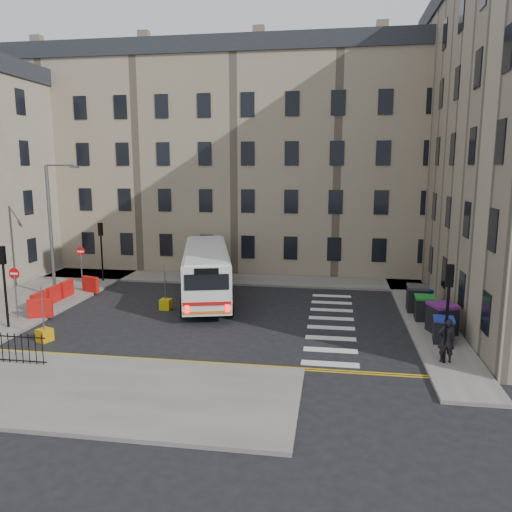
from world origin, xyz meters
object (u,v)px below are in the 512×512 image
(wheelie_bin_b, at_px, (442,318))
(wheelie_bin_e, at_px, (421,298))
(wheelie_bin_a, at_px, (443,330))
(wheelie_bin_d, at_px, (417,298))
(wheelie_bin_c, at_px, (424,308))
(pedestrian, at_px, (446,340))
(bollard_yellow, at_px, (166,304))
(bollard_chevron, at_px, (45,335))
(streetlamp, at_px, (51,229))
(bus, at_px, (206,270))

(wheelie_bin_b, distance_m, wheelie_bin_e, 4.19)
(wheelie_bin_a, relative_size, wheelie_bin_d, 0.79)
(wheelie_bin_c, xyz_separation_m, pedestrian, (-0.15, -5.87, 0.30))
(bollard_yellow, bearing_deg, wheelie_bin_a, -14.07)
(bollard_chevron, bearing_deg, wheelie_bin_a, 7.30)
(streetlamp, relative_size, wheelie_bin_e, 6.39)
(bus, distance_m, bollard_chevron, 10.54)
(pedestrian, xyz_separation_m, bollard_yellow, (-14.06, 6.09, -0.78))
(pedestrian, relative_size, bollard_yellow, 3.11)
(wheelie_bin_d, distance_m, pedestrian, 7.50)
(streetlamp, xyz_separation_m, wheelie_bin_d, (21.69, 0.11, -3.46))
(wheelie_bin_b, height_order, pedestrian, pedestrian)
(wheelie_bin_d, height_order, bollard_yellow, wheelie_bin_d)
(streetlamp, distance_m, bollard_chevron, 9.13)
(wheelie_bin_c, distance_m, wheelie_bin_d, 1.63)
(wheelie_bin_b, bearing_deg, pedestrian, -117.63)
(wheelie_bin_c, distance_m, bollard_yellow, 14.22)
(wheelie_bin_b, xyz_separation_m, bollard_chevron, (-18.53, -3.71, -0.57))
(wheelie_bin_b, xyz_separation_m, wheelie_bin_e, (-0.28, 4.18, -0.14))
(wheelie_bin_b, height_order, bollard_chevron, wheelie_bin_b)
(bollard_yellow, bearing_deg, streetlamp, 170.27)
(wheelie_bin_a, height_order, wheelie_bin_e, wheelie_bin_e)
(wheelie_bin_a, relative_size, bollard_yellow, 1.90)
(wheelie_bin_e, distance_m, pedestrian, 8.02)
(streetlamp, bearing_deg, wheelie_bin_c, -3.99)
(wheelie_bin_e, relative_size, bollard_chevron, 2.12)
(wheelie_bin_d, relative_size, bollard_chevron, 2.40)
(wheelie_bin_e, bearing_deg, wheelie_bin_c, -112.53)
(wheelie_bin_c, bearing_deg, wheelie_bin_e, 88.01)
(wheelie_bin_b, bearing_deg, bus, 139.93)
(wheelie_bin_a, distance_m, wheelie_bin_c, 3.42)
(streetlamp, bearing_deg, wheelie_bin_d, 0.28)
(streetlamp, bearing_deg, wheelie_bin_b, -9.09)
(pedestrian, bearing_deg, bus, -34.08)
(streetlamp, height_order, pedestrian, streetlamp)
(bus, bearing_deg, wheelie_bin_e, -19.16)
(streetlamp, height_order, bollard_yellow, streetlamp)
(bollard_yellow, bearing_deg, wheelie_bin_b, -8.76)
(wheelie_bin_e, xyz_separation_m, bollard_chevron, (-18.25, -7.89, -0.43))
(bollard_yellow, bearing_deg, wheelie_bin_d, 5.71)
(wheelie_bin_a, distance_m, wheelie_bin_b, 1.39)
(pedestrian, xyz_separation_m, bollard_chevron, (-17.91, 0.12, -0.78))
(wheelie_bin_c, bearing_deg, bus, 169.19)
(wheelie_bin_d, bearing_deg, bollard_chevron, -154.76)
(streetlamp, bearing_deg, wheelie_bin_a, -12.59)
(streetlamp, distance_m, pedestrian, 23.12)
(bus, bearing_deg, wheelie_bin_d, -21.58)
(streetlamp, distance_m, bollard_yellow, 8.71)
(wheelie_bin_b, xyz_separation_m, pedestrian, (-0.62, -3.83, 0.21))
(wheelie_bin_c, xyz_separation_m, wheelie_bin_d, (-0.12, 1.63, 0.09))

